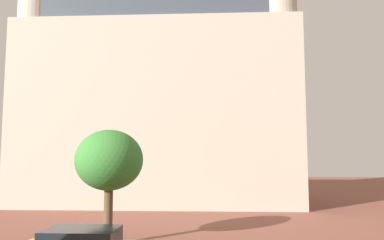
{
  "coord_description": "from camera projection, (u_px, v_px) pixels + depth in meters",
  "views": [
    {
      "loc": [
        0.9,
        -1.67,
        3.91
      ],
      "look_at": [
        0.27,
        10.64,
        5.13
      ],
      "focal_mm": 34.46,
      "sensor_mm": 36.0,
      "label": 1
    }
  ],
  "objects": [
    {
      "name": "tree_curb_far",
      "position": [
        109.0,
        161.0,
        16.63
      ],
      "size": [
        3.04,
        3.04,
        5.12
      ],
      "color": "brown",
      "rests_on": "ground_plane"
    },
    {
      "name": "landmark_building",
      "position": [
        157.0,
        95.0,
        32.39
      ],
      "size": [
        22.74,
        10.71,
        30.44
      ],
      "color": "#B2A893",
      "rests_on": "ground_plane"
    }
  ]
}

